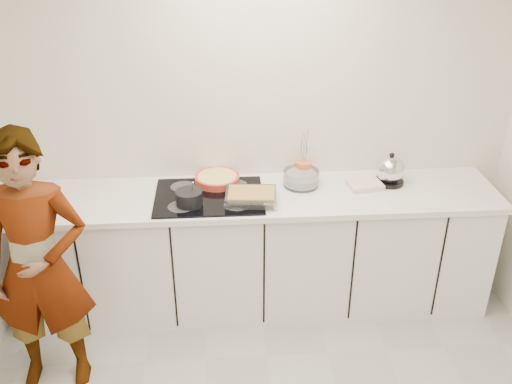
{
  "coord_description": "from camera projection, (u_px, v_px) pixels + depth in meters",
  "views": [
    {
      "loc": [
        -0.27,
        -2.11,
        2.72
      ],
      "look_at": [
        -0.05,
        1.05,
        1.05
      ],
      "focal_mm": 40.0,
      "sensor_mm": 36.0,
      "label": 1
    }
  ],
  "objects": [
    {
      "name": "wall_back",
      "position": [
        258.0,
        123.0,
        3.95
      ],
      "size": [
        3.6,
        0.0,
        2.6
      ],
      "primitive_type": "cube",
      "color": "silver",
      "rests_on": "ground"
    },
    {
      "name": "base_cabinets",
      "position": [
        261.0,
        253.0,
        4.07
      ],
      "size": [
        3.2,
        0.58,
        0.87
      ],
      "primitive_type": "cube",
      "color": "white",
      "rests_on": "floor"
    },
    {
      "name": "countertop",
      "position": [
        261.0,
        197.0,
        3.86
      ],
      "size": [
        3.24,
        0.64,
        0.04
      ],
      "primitive_type": "cube",
      "color": "white",
      "rests_on": "base_cabinets"
    },
    {
      "name": "hob",
      "position": [
        209.0,
        196.0,
        3.81
      ],
      "size": [
        0.72,
        0.54,
        0.01
      ],
      "primitive_type": "cube",
      "color": "black",
      "rests_on": "countertop"
    },
    {
      "name": "tart_dish",
      "position": [
        217.0,
        179.0,
        3.96
      ],
      "size": [
        0.38,
        0.38,
        0.05
      ],
      "color": "red",
      "rests_on": "hob"
    },
    {
      "name": "saucepan",
      "position": [
        189.0,
        198.0,
        3.67
      ],
      "size": [
        0.19,
        0.19,
        0.17
      ],
      "color": "black",
      "rests_on": "hob"
    },
    {
      "name": "baking_dish",
      "position": [
        251.0,
        196.0,
        3.72
      ],
      "size": [
        0.35,
        0.27,
        0.06
      ],
      "color": "silver",
      "rests_on": "hob"
    },
    {
      "name": "mixing_bowl",
      "position": [
        301.0,
        179.0,
        3.94
      ],
      "size": [
        0.27,
        0.27,
        0.11
      ],
      "color": "silver",
      "rests_on": "countertop"
    },
    {
      "name": "tea_towel",
      "position": [
        365.0,
        185.0,
        3.93
      ],
      "size": [
        0.25,
        0.2,
        0.04
      ],
      "primitive_type": "cube",
      "rotation": [
        0.0,
        0.0,
        0.15
      ],
      "color": "white",
      "rests_on": "countertop"
    },
    {
      "name": "kettle",
      "position": [
        390.0,
        170.0,
        3.95
      ],
      "size": [
        0.24,
        0.24,
        0.23
      ],
      "color": "black",
      "rests_on": "countertop"
    },
    {
      "name": "utensil_crock",
      "position": [
        304.0,
        171.0,
        4.02
      ],
      "size": [
        0.14,
        0.14,
        0.14
      ],
      "primitive_type": "cylinder",
      "rotation": [
        0.0,
        0.0,
        0.28
      ],
      "color": "orange",
      "rests_on": "countertop"
    },
    {
      "name": "cook",
      "position": [
        39.0,
        267.0,
        3.24
      ],
      "size": [
        0.61,
        0.41,
        1.66
      ],
      "primitive_type": "imported",
      "rotation": [
        0.0,
        0.0,
        0.02
      ],
      "color": "white",
      "rests_on": "floor"
    }
  ]
}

